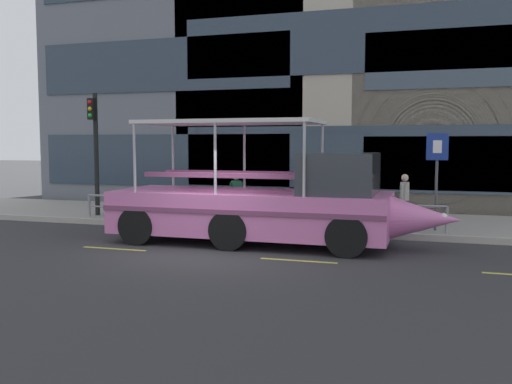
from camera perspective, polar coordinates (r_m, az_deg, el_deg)
ground_plane at (r=14.06m, az=-4.78°, el=-5.98°), size 120.00×120.00×0.00m
sidewalk at (r=19.28m, az=1.53°, el=-2.71°), size 32.00×4.80×0.18m
curb_edge at (r=16.93m, az=-0.79°, el=-3.79°), size 32.00×0.18×0.18m
lane_centreline at (r=13.60m, az=-5.60°, el=-6.35°), size 25.80×0.12×0.01m
curb_guardrail at (r=17.18m, az=-0.62°, el=-1.55°), size 11.57×0.09×0.78m
traffic_light_pole at (r=20.02m, az=-16.13°, el=4.95°), size 0.24×0.46×4.21m
parking_sign at (r=16.69m, az=17.99°, el=2.66°), size 0.60×0.12×2.78m
duck_tour_boat at (r=14.81m, az=1.32°, el=-1.25°), size 9.20×2.67×3.29m
pedestrian_near_bow at (r=17.34m, az=14.93°, el=-0.29°), size 0.26×0.43×1.57m
pedestrian_mid_left at (r=17.54m, az=5.17°, el=0.01°), size 0.38×0.32×1.62m
pedestrian_mid_right at (r=17.94m, az=-2.03°, el=-0.03°), size 0.36×0.31×1.53m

